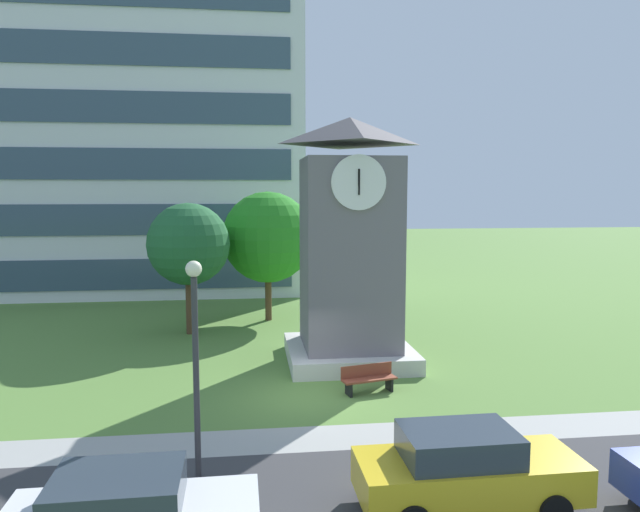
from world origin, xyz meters
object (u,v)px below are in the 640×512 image
object	(u,v)px
park_bench	(368,378)
tree_near_tower	(188,244)
parked_car_yellow	(466,469)
clock_tower	(350,256)
tree_streetside	(268,237)
street_lamp	(195,342)

from	to	relation	value
park_bench	tree_near_tower	world-z (taller)	tree_near_tower
parked_car_yellow	tree_near_tower	bearing A→B (deg)	113.74
clock_tower	parked_car_yellow	bearing A→B (deg)	-87.04
clock_tower	tree_streetside	size ratio (longest dim) A/B	1.42
clock_tower	park_bench	size ratio (longest dim) A/B	4.91
tree_streetside	parked_car_yellow	distance (m)	18.91
tree_near_tower	parked_car_yellow	size ratio (longest dim) A/B	1.30
tree_near_tower	park_bench	bearing A→B (deg)	-53.54
tree_near_tower	parked_car_yellow	bearing A→B (deg)	-66.26
clock_tower	tree_near_tower	world-z (taller)	clock_tower
clock_tower	tree_near_tower	xyz separation A→B (m)	(-6.43, 5.13, 0.03)
park_bench	clock_tower	bearing A→B (deg)	90.28
park_bench	parked_car_yellow	size ratio (longest dim) A/B	0.41
tree_near_tower	tree_streetside	xyz separation A→B (m)	(3.63, 2.42, 0.10)
tree_streetside	park_bench	bearing A→B (deg)	-75.80
street_lamp	tree_streetside	xyz separation A→B (m)	(2.16, 16.34, 1.03)
tree_streetside	clock_tower	bearing A→B (deg)	-69.65
park_bench	street_lamp	distance (m)	7.68
park_bench	parked_car_yellow	xyz separation A→B (m)	(0.54, -7.16, 0.40)
park_bench	street_lamp	bearing A→B (deg)	-133.78
tree_near_tower	tree_streetside	distance (m)	4.36
clock_tower	street_lamp	size ratio (longest dim) A/B	1.84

